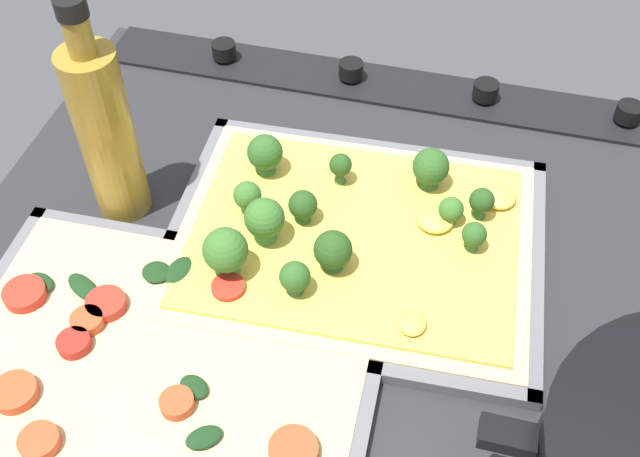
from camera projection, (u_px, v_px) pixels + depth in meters
ground_plane at (361, 302)px, 68.39cm from camera, size 76.41×65.49×3.00cm
stove_control_panel at (416, 88)px, 85.63cm from camera, size 73.35×7.00×2.60cm
baking_tray_front at (354, 245)px, 70.43cm from camera, size 35.78×29.08×1.30cm
broccoli_pizza at (347, 232)px, 69.37cm from camera, size 33.27×26.58×6.26cm
baking_tray_back at (163, 363)px, 61.96cm from camera, size 36.17×27.35×1.30cm
veggie_pizza_back at (156, 358)px, 61.47cm from camera, size 33.70×24.89×1.90cm
oil_bottle at (105, 131)px, 67.20cm from camera, size 5.14×5.14×22.83cm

